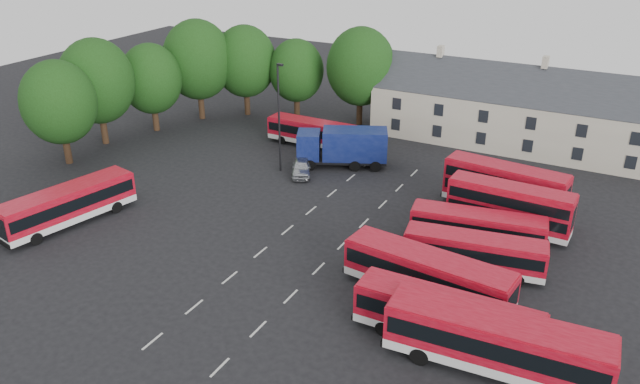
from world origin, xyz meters
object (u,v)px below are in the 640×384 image
at_px(bus_west, 68,203).
at_px(silver_car, 301,167).
at_px(box_truck, 343,146).
at_px(lamppost, 279,115).
at_px(bus_row_a, 496,340).
at_px(bus_dd_south, 510,205).

distance_m(bus_west, silver_car, 21.43).
height_order(bus_west, silver_car, bus_west).
relative_size(bus_west, silver_car, 2.55).
relative_size(box_truck, lamppost, 0.86).
relative_size(bus_row_a, bus_dd_south, 1.27).
xyz_separation_m(bus_row_a, bus_dd_south, (-3.09, 17.16, 0.18)).
xyz_separation_m(bus_row_a, bus_west, (-35.15, 1.53, -0.18)).
height_order(bus_west, lamppost, lamppost).
bearing_deg(box_truck, bus_row_a, -72.92).
bearing_deg(box_truck, bus_west, -148.27).
height_order(bus_dd_south, lamppost, lamppost).
relative_size(bus_row_a, box_truck, 1.35).
height_order(box_truck, lamppost, lamppost).
bearing_deg(silver_car, box_truck, 27.86).
height_order(box_truck, silver_car, box_truck).
bearing_deg(bus_dd_south, bus_row_a, -77.73).
height_order(bus_dd_south, box_truck, bus_dd_south).
relative_size(bus_row_a, silver_car, 2.75).
xyz_separation_m(bus_dd_south, box_truck, (-17.64, 6.07, -0.09)).
bearing_deg(bus_west, silver_car, -21.54).
bearing_deg(box_truck, bus_dd_south, -43.65).
bearing_deg(bus_west, bus_dd_south, -52.21).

